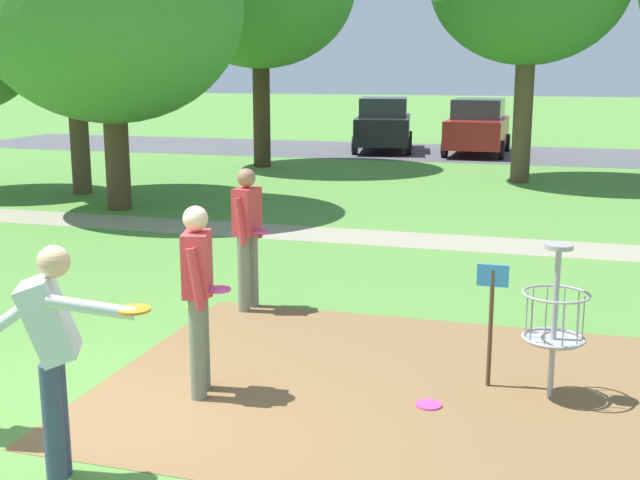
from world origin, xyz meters
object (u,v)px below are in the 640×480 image
(disc_golf_basket, at_px, (548,315))
(parked_car_leftmost, at_px, (384,124))
(player_waiting_left, at_px, (198,290))
(frisbee_near_basket, at_px, (429,405))
(player_foreground_watching, at_px, (53,349))
(parked_car_center_left, at_px, (478,127))
(frisbee_mid_grass, at_px, (195,306))
(tree_near_left, at_px, (109,9))
(player_throwing, at_px, (248,231))

(disc_golf_basket, xyz_separation_m, parked_car_leftmost, (-5.88, 20.70, 0.17))
(player_waiting_left, xyz_separation_m, parked_car_leftmost, (-2.94, 21.52, -0.05))
(frisbee_near_basket, relative_size, parked_car_leftmost, 0.05)
(player_foreground_watching, bearing_deg, frisbee_near_basket, 41.66)
(parked_car_leftmost, bearing_deg, parked_car_center_left, -4.13)
(disc_golf_basket, relative_size, frisbee_mid_grass, 6.58)
(player_foreground_watching, relative_size, tree_near_left, 0.27)
(player_waiting_left, relative_size, parked_car_center_left, 0.41)
(player_throwing, height_order, player_waiting_left, same)
(player_waiting_left, height_order, tree_near_left, tree_near_left)
(tree_near_left, bearing_deg, player_throwing, -48.52)
(player_waiting_left, xyz_separation_m, frisbee_mid_grass, (-1.20, 2.43, -0.96))
(tree_near_left, bearing_deg, frisbee_mid_grass, -52.98)
(parked_car_center_left, bearing_deg, frisbee_mid_grass, -94.61)
(parked_car_leftmost, distance_m, parked_car_center_left, 3.27)
(player_waiting_left, bearing_deg, player_foreground_watching, -99.22)
(parked_car_leftmost, bearing_deg, tree_near_left, -101.70)
(player_foreground_watching, relative_size, frisbee_near_basket, 7.46)
(player_throwing, height_order, frisbee_near_basket, player_throwing)
(disc_golf_basket, height_order, player_throwing, player_throwing)
(player_throwing, distance_m, frisbee_mid_grass, 1.17)
(player_waiting_left, distance_m, parked_car_center_left, 21.29)
(frisbee_mid_grass, xyz_separation_m, parked_car_center_left, (1.52, 18.86, 0.91))
(disc_golf_basket, bearing_deg, frisbee_near_basket, -151.42)
(player_waiting_left, bearing_deg, player_throwing, 102.03)
(player_throwing, bearing_deg, parked_car_leftmost, 97.20)
(player_waiting_left, distance_m, frisbee_mid_grass, 2.87)
(frisbee_near_basket, xyz_separation_m, frisbee_mid_grass, (-3.20, 2.12, 0.00))
(frisbee_near_basket, relative_size, parked_car_center_left, 0.05)
(frisbee_mid_grass, height_order, parked_car_leftmost, parked_car_leftmost)
(parked_car_leftmost, xyz_separation_m, parked_car_center_left, (3.26, -0.24, 0.00))
(player_foreground_watching, distance_m, frisbee_mid_grass, 4.36)
(parked_car_center_left, bearing_deg, player_foreground_watching, -91.49)
(parked_car_center_left, bearing_deg, tree_near_left, -114.84)
(disc_golf_basket, relative_size, parked_car_center_left, 0.33)
(player_waiting_left, bearing_deg, frisbee_mid_grass, 116.36)
(parked_car_leftmost, bearing_deg, frisbee_mid_grass, -84.80)
(parked_car_leftmost, bearing_deg, player_foreground_watching, -83.47)
(player_foreground_watching, height_order, parked_car_leftmost, parked_car_leftmost)
(frisbee_near_basket, height_order, parked_car_center_left, parked_car_center_left)
(player_foreground_watching, xyz_separation_m, player_throwing, (-0.26, 4.27, -0.02))
(player_throwing, xyz_separation_m, frisbee_mid_grass, (-0.66, -0.13, -0.96))
(frisbee_near_basket, bearing_deg, frisbee_mid_grass, 146.49)
(disc_golf_basket, relative_size, tree_near_left, 0.22)
(player_foreground_watching, height_order, tree_near_left, tree_near_left)
(player_foreground_watching, height_order, frisbee_near_basket, player_foreground_watching)
(disc_golf_basket, distance_m, player_throwing, 3.90)
(frisbee_near_basket, xyz_separation_m, tree_near_left, (-7.67, 8.04, 3.98))
(disc_golf_basket, relative_size, player_foreground_watching, 0.81)
(player_waiting_left, distance_m, parked_car_leftmost, 21.72)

